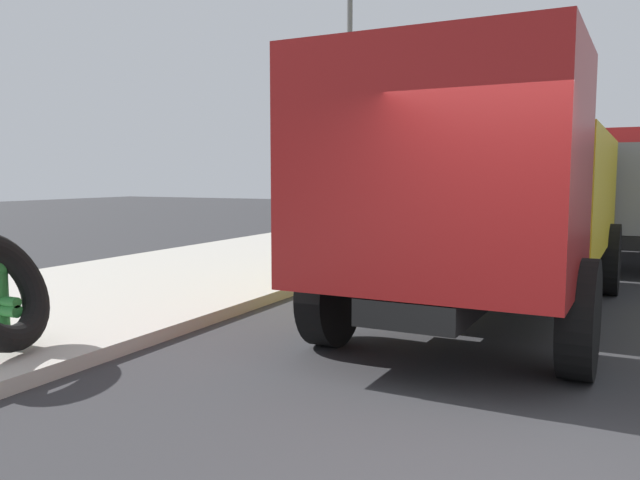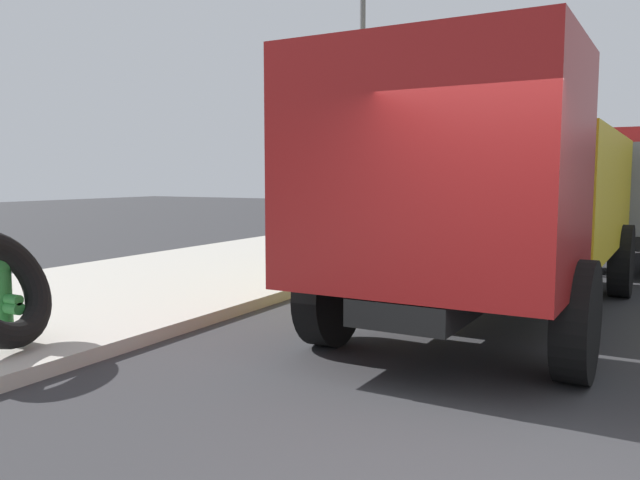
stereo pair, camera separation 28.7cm
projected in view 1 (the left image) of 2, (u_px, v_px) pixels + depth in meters
dump_truck_yellow at (493, 193)px, 8.00m from camera, size 7.06×2.94×3.00m
dump_truck_gray at (634, 186)px, 14.07m from camera, size 7.04×2.90×3.00m
street_light_pole at (349, 122)px, 13.42m from camera, size 0.12×0.12×5.65m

